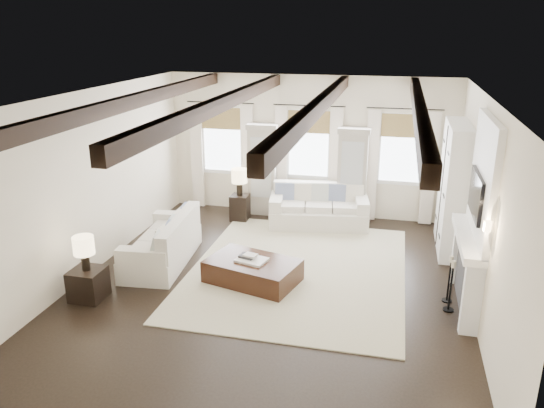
% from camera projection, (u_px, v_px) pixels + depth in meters
% --- Properties ---
extents(ground, '(7.50, 7.50, 0.00)m').
position_uv_depth(ground, '(271.00, 284.00, 9.10)').
color(ground, black).
rests_on(ground, ground).
extents(room_shell, '(6.54, 7.54, 3.22)m').
position_uv_depth(room_shell, '(325.00, 168.00, 9.15)').
color(room_shell, white).
rests_on(room_shell, ground).
extents(area_rug, '(3.78, 4.73, 0.02)m').
position_uv_depth(area_rug, '(298.00, 270.00, 9.61)').
color(area_rug, '#C1BA9A').
rests_on(area_rug, ground).
extents(sofa_back, '(2.25, 1.27, 0.91)m').
position_uv_depth(sofa_back, '(319.00, 209.00, 11.70)').
color(sofa_back, silver).
rests_on(sofa_back, ground).
extents(sofa_left, '(1.13, 2.17, 0.90)m').
position_uv_depth(sofa_left, '(165.00, 244.00, 9.83)').
color(sofa_left, silver).
rests_on(sofa_left, ground).
extents(ottoman, '(1.71, 1.31, 0.40)m').
position_uv_depth(ottoman, '(253.00, 271.00, 9.13)').
color(ottoman, black).
rests_on(ottoman, ground).
extents(tray, '(0.58, 0.50, 0.04)m').
position_uv_depth(tray, '(252.00, 260.00, 9.05)').
color(tray, white).
rests_on(tray, ottoman).
extents(book_lower, '(0.30, 0.26, 0.04)m').
position_uv_depth(book_lower, '(247.00, 256.00, 9.10)').
color(book_lower, '#262628').
rests_on(book_lower, tray).
extents(book_upper, '(0.26, 0.22, 0.03)m').
position_uv_depth(book_upper, '(250.00, 255.00, 9.06)').
color(book_upper, beige).
rests_on(book_upper, book_lower).
extents(side_table_front, '(0.51, 0.51, 0.51)m').
position_uv_depth(side_table_front, '(88.00, 284.00, 8.57)').
color(side_table_front, black).
rests_on(side_table_front, ground).
extents(lamp_front, '(0.33, 0.33, 0.57)m').
position_uv_depth(lamp_front, '(84.00, 247.00, 8.36)').
color(lamp_front, black).
rests_on(lamp_front, side_table_front).
extents(side_table_back, '(0.39, 0.39, 0.59)m').
position_uv_depth(side_table_back, '(240.00, 207.00, 12.02)').
color(side_table_back, black).
rests_on(side_table_back, ground).
extents(lamp_back, '(0.35, 0.35, 0.61)m').
position_uv_depth(lamp_back, '(239.00, 177.00, 11.79)').
color(lamp_back, black).
rests_on(lamp_back, side_table_back).
extents(candlestick_near, '(0.17, 0.17, 0.84)m').
position_uv_depth(candlestick_near, '(450.00, 290.00, 8.17)').
color(candlestick_near, black).
rests_on(candlestick_near, ground).
extents(candlestick_far, '(0.16, 0.16, 0.79)m').
position_uv_depth(candlestick_far, '(449.00, 283.00, 8.45)').
color(candlestick_far, black).
rests_on(candlestick_far, ground).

